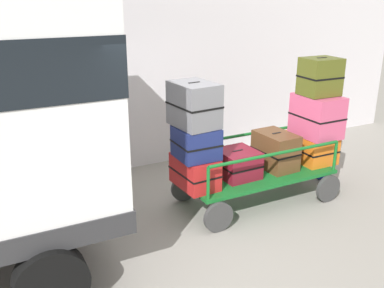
# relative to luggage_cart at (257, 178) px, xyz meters

# --- Properties ---
(ground_plane) EXTENTS (40.00, 40.00, 0.00)m
(ground_plane) POSITION_rel_luggage_cart_xyz_m (-1.20, -0.44, -0.37)
(ground_plane) COLOR gray
(building_wall) EXTENTS (12.00, 0.38, 5.00)m
(building_wall) POSITION_rel_luggage_cart_xyz_m (-1.20, 2.19, 2.13)
(building_wall) COLOR silver
(building_wall) RESTS_ON ground
(luggage_cart) EXTENTS (2.27, 1.05, 0.46)m
(luggage_cart) POSITION_rel_luggage_cart_xyz_m (0.00, 0.00, 0.00)
(luggage_cart) COLOR #146023
(luggage_cart) RESTS_ON ground
(cart_railing) EXTENTS (2.15, 0.91, 0.45)m
(cart_railing) POSITION_rel_luggage_cart_xyz_m (0.00, -0.00, 0.46)
(cart_railing) COLOR #146023
(cart_railing) RESTS_ON luggage_cart
(suitcase_left_bottom) EXTENTS (0.48, 0.70, 0.42)m
(suitcase_left_bottom) POSITION_rel_luggage_cart_xyz_m (-1.01, -0.00, 0.30)
(suitcase_left_bottom) COLOR #B21E1E
(suitcase_left_bottom) RESTS_ON luggage_cart
(suitcase_left_middle) EXTENTS (0.51, 0.53, 0.41)m
(suitcase_left_middle) POSITION_rel_luggage_cart_xyz_m (-1.01, -0.03, 0.71)
(suitcase_left_middle) COLOR navy
(suitcase_left_middle) RESTS_ON suitcase_left_bottom
(suitcase_left_top) EXTENTS (0.53, 0.68, 0.57)m
(suitcase_left_top) POSITION_rel_luggage_cart_xyz_m (-1.01, 0.03, 1.20)
(suitcase_left_top) COLOR slate
(suitcase_left_top) RESTS_ON suitcase_left_middle
(suitcase_midleft_bottom) EXTENTS (0.54, 0.56, 0.39)m
(suitcase_midleft_bottom) POSITION_rel_luggage_cart_xyz_m (-0.34, 0.01, 0.28)
(suitcase_midleft_bottom) COLOR maroon
(suitcase_midleft_bottom) RESTS_ON luggage_cart
(suitcase_center_bottom) EXTENTS (0.47, 0.67, 0.54)m
(suitcase_center_bottom) POSITION_rel_luggage_cart_xyz_m (0.34, 0.04, 0.35)
(suitcase_center_bottom) COLOR brown
(suitcase_center_bottom) RESTS_ON luggage_cart
(suitcase_midright_bottom) EXTENTS (0.53, 0.74, 0.41)m
(suitcase_midright_bottom) POSITION_rel_luggage_cart_xyz_m (1.01, 0.04, 0.29)
(suitcase_midright_bottom) COLOR orange
(suitcase_midright_bottom) RESTS_ON luggage_cart
(suitcase_midright_middle) EXTENTS (0.52, 0.70, 0.62)m
(suitcase_midright_middle) POSITION_rel_luggage_cart_xyz_m (1.01, -0.03, 0.81)
(suitcase_midright_middle) COLOR #CC4C72
(suitcase_midright_middle) RESTS_ON suitcase_midright_bottom
(suitcase_midright_top) EXTENTS (0.54, 0.46, 0.54)m
(suitcase_midright_top) POSITION_rel_luggage_cart_xyz_m (1.01, -0.02, 1.39)
(suitcase_midright_top) COLOR #4C5119
(suitcase_midright_top) RESTS_ON suitcase_midright_middle
(backpack) EXTENTS (0.27, 0.22, 0.44)m
(backpack) POSITION_rel_luggage_cart_xyz_m (1.39, 0.15, -0.15)
(backpack) COLOR navy
(backpack) RESTS_ON ground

